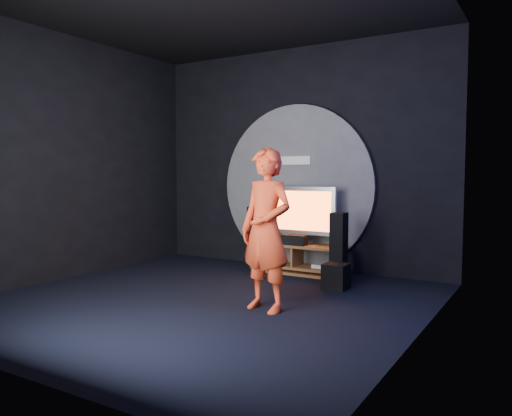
{
  "coord_description": "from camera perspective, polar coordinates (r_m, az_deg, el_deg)",
  "views": [
    {
      "loc": [
        3.55,
        -4.7,
        1.52
      ],
      "look_at": [
        0.1,
        1.05,
        1.05
      ],
      "focal_mm": 35.0,
      "sensor_mm": 36.0,
      "label": 1
    }
  ],
  "objects": [
    {
      "name": "floor",
      "position": [
        6.08,
        -5.97,
        -10.48
      ],
      "size": [
        5.0,
        5.0,
        0.0
      ],
      "primitive_type": "plane",
      "color": "black",
      "rests_on": "ground"
    },
    {
      "name": "back_wall",
      "position": [
        8.03,
        4.77,
        5.63
      ],
      "size": [
        5.0,
        0.04,
        3.5
      ],
      "primitive_type": "cube",
      "color": "black",
      "rests_on": "ground"
    },
    {
      "name": "left_wall",
      "position": [
        7.66,
        -21.25,
        5.46
      ],
      "size": [
        0.04,
        5.0,
        3.5
      ],
      "primitive_type": "cube",
      "color": "black",
      "rests_on": "ground"
    },
    {
      "name": "right_wall",
      "position": [
        4.82,
        18.51,
        6.54
      ],
      "size": [
        0.04,
        5.0,
        3.5
      ],
      "primitive_type": "cube",
      "color": "black",
      "rests_on": "ground"
    },
    {
      "name": "wall_disc_panel",
      "position": [
        7.98,
        4.57,
        2.43
      ],
      "size": [
        2.6,
        0.11,
        2.6
      ],
      "color": "#515156",
      "rests_on": "ground"
    },
    {
      "name": "media_console",
      "position": [
        7.64,
        4.78,
        -6.0
      ],
      "size": [
        1.41,
        0.45,
        0.45
      ],
      "color": "#9B6030",
      "rests_on": "ground"
    },
    {
      "name": "tv",
      "position": [
        7.61,
        4.99,
        -0.5
      ],
      "size": [
        1.17,
        0.22,
        0.87
      ],
      "color": "#A8A8AF",
      "rests_on": "media_console"
    },
    {
      "name": "center_speaker",
      "position": [
        7.47,
        4.31,
        -3.65
      ],
      "size": [
        0.4,
        0.15,
        0.15
      ],
      "primitive_type": "cube",
      "color": "black",
      "rests_on": "media_console"
    },
    {
      "name": "remote",
      "position": [
        7.63,
        2.26,
        -3.97
      ],
      "size": [
        0.18,
        0.05,
        0.02
      ],
      "primitive_type": "cube",
      "color": "black",
      "rests_on": "media_console"
    },
    {
      "name": "tower_speaker_left",
      "position": [
        8.19,
        -0.08,
        -3.24
      ],
      "size": [
        0.19,
        0.22,
        0.97
      ],
      "primitive_type": "cube",
      "color": "black",
      "rests_on": "ground"
    },
    {
      "name": "tower_speaker_right",
      "position": [
        7.02,
        9.42,
        -4.51
      ],
      "size": [
        0.19,
        0.22,
        0.97
      ],
      "primitive_type": "cube",
      "color": "black",
      "rests_on": "ground"
    },
    {
      "name": "subwoofer",
      "position": [
        6.69,
        9.12,
        -7.72
      ],
      "size": [
        0.3,
        0.3,
        0.33
      ],
      "primitive_type": "cube",
      "color": "black",
      "rests_on": "ground"
    },
    {
      "name": "player",
      "position": [
        5.48,
        1.16,
        -2.51
      ],
      "size": [
        0.73,
        0.55,
        1.8
      ],
      "primitive_type": "imported",
      "rotation": [
        0.0,
        0.0,
        -0.19
      ],
      "color": "red",
      "rests_on": "ground"
    }
  ]
}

